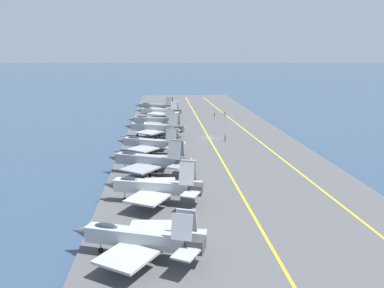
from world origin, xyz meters
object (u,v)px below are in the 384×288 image
at_px(crew_purple_vest, 225,114).
at_px(crew_green_vest, 225,137).
at_px(parked_jet_second, 154,187).
at_px(crew_yellow_vest, 224,112).
at_px(parked_jet_seventh, 159,111).
at_px(parked_jet_eighth, 156,106).
at_px(parked_jet_fourth, 150,143).
at_px(parked_jet_fifth, 154,128).
at_px(parked_jet_sixth, 154,120).
at_px(parked_jet_third, 148,160).
at_px(parked_jet_nearest, 138,238).
at_px(crew_brown_vest, 214,115).

distance_m(crew_purple_vest, crew_green_vest, 41.94).
relative_size(parked_jet_second, crew_yellow_vest, 8.96).
distance_m(parked_jet_seventh, parked_jet_eighth, 16.47).
distance_m(parked_jet_second, parked_jet_fourth, 31.80).
bearing_deg(crew_green_vest, parked_jet_fifth, 70.92).
height_order(parked_jet_sixth, crew_green_vest, parked_jet_sixth).
bearing_deg(parked_jet_second, parked_jet_sixth, 0.88).
bearing_deg(parked_jet_fifth, crew_yellow_vest, -31.54).
height_order(parked_jet_fifth, parked_jet_eighth, parked_jet_fifth).
distance_m(parked_jet_third, crew_green_vest, 33.84).
distance_m(parked_jet_second, crew_yellow_vest, 93.71).
bearing_deg(parked_jet_second, parked_jet_fourth, 2.40).
bearing_deg(crew_green_vest, parked_jet_seventh, 23.59).
bearing_deg(parked_jet_sixth, parked_jet_fifth, -178.51).
bearing_deg(parked_jet_seventh, parked_jet_sixth, 174.84).
height_order(parked_jet_second, crew_yellow_vest, parked_jet_second).
bearing_deg(parked_jet_fourth, crew_purple_vest, -25.75).
relative_size(parked_jet_second, crew_green_vest, 8.50).
bearing_deg(parked_jet_seventh, parked_jet_second, 179.58).
relative_size(parked_jet_sixth, parked_jet_seventh, 0.95).
xyz_separation_m(parked_jet_nearest, parked_jet_eighth, (115.20, -0.77, -0.19)).
bearing_deg(crew_green_vest, crew_yellow_vest, -8.39).
height_order(parked_jet_eighth, crew_green_vest, parked_jet_eighth).
bearing_deg(parked_jet_eighth, parked_jet_sixth, 179.41).
distance_m(parked_jet_sixth, crew_brown_vest, 28.04).
distance_m(parked_jet_sixth, parked_jet_seventh, 17.72).
relative_size(crew_brown_vest, crew_yellow_vest, 1.04).
height_order(parked_jet_third, parked_jet_eighth, parked_jet_third).
bearing_deg(crew_green_vest, parked_jet_third, 146.11).
distance_m(parked_jet_second, parked_jet_third, 15.07).
bearing_deg(parked_jet_second, parked_jet_third, 4.68).
bearing_deg(parked_jet_fourth, crew_green_vest, -59.19).
height_order(parked_jet_fifth, crew_green_vest, parked_jet_fifth).
xyz_separation_m(parked_jet_second, parked_jet_third, (15.02, 1.23, 0.12)).
relative_size(parked_jet_fifth, crew_green_vest, 9.29).
xyz_separation_m(parked_jet_fifth, parked_jet_seventh, (32.66, -1.20, -0.05)).
bearing_deg(parked_jet_nearest, parked_jet_third, -0.33).
height_order(parked_jet_second, crew_brown_vest, parked_jet_second).
xyz_separation_m(parked_jet_eighth, crew_brown_vest, (-15.53, -20.66, -1.19)).
bearing_deg(parked_jet_nearest, parked_jet_fifth, -0.70).
xyz_separation_m(parked_jet_second, parked_jet_fifth, (49.37, 0.60, 0.04)).
bearing_deg(parked_jet_second, parked_jet_fifth, 0.70).
bearing_deg(parked_jet_fourth, parked_jet_eighth, -0.60).
height_order(parked_jet_fifth, crew_purple_vest, parked_jet_fifth).
relative_size(parked_jet_fifth, parked_jet_sixth, 1.08).
relative_size(parked_jet_third, parked_jet_eighth, 0.97).
xyz_separation_m(parked_jet_third, crew_purple_vest, (69.49, -25.33, -1.78)).
bearing_deg(parked_jet_fifth, parked_jet_third, 178.95).
distance_m(parked_jet_eighth, crew_yellow_vest, 26.51).
distance_m(parked_jet_nearest, parked_jet_second, 16.81).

